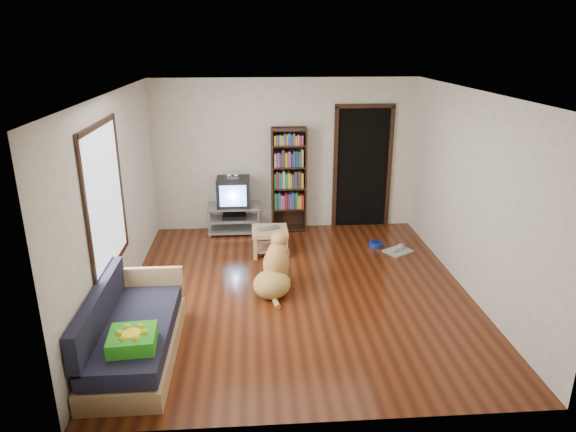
{
  "coord_description": "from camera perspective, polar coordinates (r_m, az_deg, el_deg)",
  "views": [
    {
      "loc": [
        -0.58,
        -6.15,
        3.21
      ],
      "look_at": [
        -0.1,
        0.47,
        0.9
      ],
      "focal_mm": 32.0,
      "sensor_mm": 36.0,
      "label": 1
    }
  ],
  "objects": [
    {
      "name": "window",
      "position": [
        6.13,
        -19.66,
        1.84
      ],
      "size": [
        0.03,
        1.46,
        1.7
      ],
      "color": "white",
      "rests_on": "wall_left"
    },
    {
      "name": "wall_front",
      "position": [
        4.16,
        4.36,
        -8.22
      ],
      "size": [
        4.5,
        0.0,
        4.5
      ],
      "primitive_type": "plane",
      "rotation": [
        -1.57,
        0.0,
        0.0
      ],
      "color": "silver",
      "rests_on": "ground"
    },
    {
      "name": "grey_rag",
      "position": [
        8.32,
        12.13,
        -3.85
      ],
      "size": [
        0.51,
        0.48,
        0.03
      ],
      "primitive_type": "cube",
      "rotation": [
        0.0,
        0.0,
        0.55
      ],
      "color": "#979797",
      "rests_on": "ground"
    },
    {
      "name": "wall_right",
      "position": [
        7.03,
        19.78,
        2.27
      ],
      "size": [
        0.0,
        5.0,
        5.0
      ],
      "primitive_type": "plane",
      "rotation": [
        1.57,
        0.0,
        -1.57
      ],
      "color": "silver",
      "rests_on": "ground"
    },
    {
      "name": "green_cushion",
      "position": [
        5.23,
        -16.88,
        -13.01
      ],
      "size": [
        0.47,
        0.47,
        0.15
      ],
      "primitive_type": "cube",
      "rotation": [
        0.0,
        0.0,
        0.08
      ],
      "color": "green",
      "rests_on": "sofa"
    },
    {
      "name": "doorway",
      "position": [
        9.08,
        8.27,
        5.68
      ],
      "size": [
        1.03,
        0.05,
        2.19
      ],
      "color": "black",
      "rests_on": "wall_back"
    },
    {
      "name": "ceiling",
      "position": [
        6.2,
        1.26,
        13.54
      ],
      "size": [
        5.0,
        5.0,
        0.0
      ],
      "primitive_type": "plane",
      "rotation": [
        3.14,
        0.0,
        0.0
      ],
      "color": "white",
      "rests_on": "ground"
    },
    {
      "name": "crt_tv",
      "position": [
        8.78,
        -6.09,
        2.76
      ],
      "size": [
        0.55,
        0.52,
        0.58
      ],
      "color": "black",
      "rests_on": "tv_stand"
    },
    {
      "name": "ground",
      "position": [
        6.96,
        1.1,
        -8.29
      ],
      "size": [
        5.0,
        5.0,
        0.0
      ],
      "primitive_type": "plane",
      "color": "#57240E",
      "rests_on": "ground"
    },
    {
      "name": "laptop",
      "position": [
        7.93,
        -2.03,
        -1.47
      ],
      "size": [
        0.38,
        0.31,
        0.03
      ],
      "primitive_type": "imported",
      "rotation": [
        0.0,
        0.0,
        0.36
      ],
      "color": "silver",
      "rests_on": "coffee_table"
    },
    {
      "name": "dog",
      "position": [
        6.85,
        -1.46,
        -6.07
      ],
      "size": [
        0.65,
        0.95,
        0.79
      ],
      "color": "#B78E46",
      "rests_on": "ground"
    },
    {
      "name": "sofa",
      "position": [
        5.75,
        -16.96,
        -12.59
      ],
      "size": [
        0.8,
        1.8,
        0.8
      ],
      "color": "tan",
      "rests_on": "ground"
    },
    {
      "name": "bookshelf",
      "position": [
        8.79,
        0.08,
        4.64
      ],
      "size": [
        0.6,
        0.3,
        1.8
      ],
      "color": "black",
      "rests_on": "ground"
    },
    {
      "name": "wall_left",
      "position": [
        6.65,
        -18.53,
        1.48
      ],
      "size": [
        0.0,
        5.0,
        5.0
      ],
      "primitive_type": "plane",
      "rotation": [
        1.57,
        0.0,
        1.57
      ],
      "color": "silver",
      "rests_on": "ground"
    },
    {
      "name": "coffee_table",
      "position": [
        8.01,
        -2.03,
        -2.29
      ],
      "size": [
        0.55,
        0.55,
        0.4
      ],
      "color": "tan",
      "rests_on": "ground"
    },
    {
      "name": "dog_bowl",
      "position": [
        8.46,
        9.73,
        -3.12
      ],
      "size": [
        0.22,
        0.22,
        0.08
      ],
      "primitive_type": "cylinder",
      "color": "navy",
      "rests_on": "ground"
    },
    {
      "name": "tv_stand",
      "position": [
        8.9,
        -5.98,
        -0.21
      ],
      "size": [
        0.9,
        0.45,
        0.5
      ],
      "color": "#99999E",
      "rests_on": "ground"
    },
    {
      "name": "wall_back",
      "position": [
        8.87,
        -0.31,
        6.76
      ],
      "size": [
        4.5,
        0.0,
        4.5
      ],
      "primitive_type": "plane",
      "rotation": [
        1.57,
        0.0,
        0.0
      ],
      "color": "silver",
      "rests_on": "ground"
    }
  ]
}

